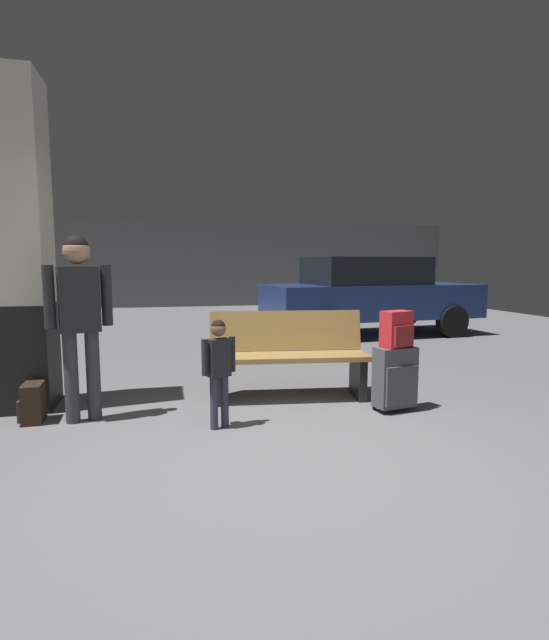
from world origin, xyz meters
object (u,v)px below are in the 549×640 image
object	(u,v)px
structural_pillar	(16,247)
suitcase	(395,377)
backpack_dark_floor	(33,403)
bench	(288,355)
backpack_bright	(397,330)
adult	(79,308)
parked_car_near	(369,294)
child	(219,362)

from	to	relation	value
structural_pillar	suitcase	xyz separation A→B (m)	(3.42, -0.89, -1.21)
suitcase	backpack_dark_floor	bearing A→B (deg)	172.90
bench	backpack_bright	xyz separation A→B (m)	(0.87, -0.67, 0.33)
structural_pillar	adult	world-z (taller)	structural_pillar
bench	backpack_dark_floor	xyz separation A→B (m)	(-2.37, -0.26, -0.28)
backpack_bright	backpack_dark_floor	bearing A→B (deg)	172.90
structural_pillar	backpack_dark_floor	bearing A→B (deg)	-68.50
suitcase	adult	distance (m)	2.90
parked_car_near	bench	bearing A→B (deg)	-123.60
backpack_dark_floor	structural_pillar	bearing A→B (deg)	111.50
adult	parked_car_near	distance (m)	6.29
bench	backpack_bright	size ratio (longest dim) A/B	4.85
bench	parked_car_near	size ratio (longest dim) A/B	0.39
backpack_bright	adult	distance (m)	2.83
backpack_dark_floor	parked_car_near	bearing A→B (deg)	40.27
child	suitcase	bearing A→B (deg)	3.83
child	parked_car_near	bearing A→B (deg)	54.14
suitcase	backpack_dark_floor	distance (m)	3.26
bench	adult	xyz separation A→B (m)	(-1.94, -0.33, 0.56)
adult	child	bearing A→B (deg)	-21.53
bench	child	size ratio (longest dim) A/B	1.80
bench	parked_car_near	xyz separation A→B (m)	(2.64, 3.98, 0.36)
structural_pillar	child	bearing A→B (deg)	-29.54
backpack_bright	child	bearing A→B (deg)	-176.18
backpack_dark_floor	bench	bearing A→B (deg)	6.38
structural_pillar	adult	size ratio (longest dim) A/B	1.91
child	adult	bearing A→B (deg)	158.47
child	adult	size ratio (longest dim) A/B	0.57
child	backpack_dark_floor	distance (m)	1.70
structural_pillar	backpack_bright	xyz separation A→B (m)	(3.42, -0.89, -0.76)
bench	suitcase	world-z (taller)	bench
child	backpack_dark_floor	bearing A→B (deg)	161.91
structural_pillar	bench	size ratio (longest dim) A/B	1.87
backpack_bright	backpack_dark_floor	size ratio (longest dim) A/B	1.00
structural_pillar	suitcase	world-z (taller)	structural_pillar
bench	structural_pillar	bearing A→B (deg)	175.07
child	parked_car_near	world-z (taller)	parked_car_near
child	backpack_dark_floor	size ratio (longest dim) A/B	2.70
structural_pillar	suitcase	distance (m)	3.74
backpack_bright	adult	world-z (taller)	adult
backpack_dark_floor	parked_car_near	xyz separation A→B (m)	(5.01, 4.25, 0.64)
suitcase	child	distance (m)	1.68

